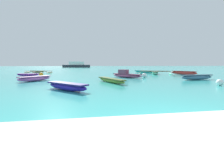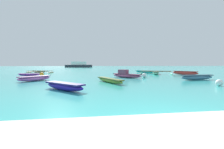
{
  "view_description": "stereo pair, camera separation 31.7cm",
  "coord_description": "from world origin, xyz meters",
  "px_view_note": "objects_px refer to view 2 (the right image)",
  "views": [
    {
      "loc": [
        -2.33,
        -2.64,
        1.43
      ],
      "look_at": [
        0.29,
        14.35,
        0.25
      ],
      "focal_mm": 24.0,
      "sensor_mm": 36.0,
      "label": 1
    },
    {
      "loc": [
        -2.01,
        -2.69,
        1.43
      ],
      "look_at": [
        0.29,
        14.35,
        0.25
      ],
      "focal_mm": 24.0,
      "sensor_mm": 36.0,
      "label": 2
    }
  ],
  "objects_px": {
    "moored_boat_2": "(29,74)",
    "distant_ferry": "(79,65)",
    "moored_boat_0": "(34,78)",
    "mooring_buoy_2": "(42,74)",
    "moored_boat_9": "(126,75)",
    "mooring_buoy_1": "(144,75)",
    "moored_boat_1": "(145,72)",
    "mooring_buoy_0": "(219,83)",
    "moored_boat_5": "(64,86)",
    "moored_boat_4": "(185,73)",
    "moored_boat_7": "(156,73)",
    "moored_boat_3": "(197,77)",
    "moored_boat_6": "(110,80)",
    "moored_boat_8": "(40,72)"
  },
  "relations": [
    {
      "from": "moored_boat_2",
      "to": "mooring_buoy_1",
      "type": "distance_m",
      "value": 13.85
    },
    {
      "from": "mooring_buoy_0",
      "to": "moored_boat_9",
      "type": "bearing_deg",
      "value": 124.23
    },
    {
      "from": "moored_boat_4",
      "to": "mooring_buoy_2",
      "type": "bearing_deg",
      "value": -122.43
    },
    {
      "from": "mooring_buoy_2",
      "to": "moored_boat_7",
      "type": "bearing_deg",
      "value": 7.25
    },
    {
      "from": "moored_boat_6",
      "to": "moored_boat_9",
      "type": "xyz_separation_m",
      "value": [
        2.26,
        4.09,
        0.11
      ]
    },
    {
      "from": "moored_boat_0",
      "to": "moored_boat_3",
      "type": "xyz_separation_m",
      "value": [
        14.4,
        -1.08,
        0.03
      ]
    },
    {
      "from": "moored_boat_5",
      "to": "distant_ferry",
      "type": "xyz_separation_m",
      "value": [
        -4.25,
        60.32,
        0.84
      ]
    },
    {
      "from": "moored_boat_3",
      "to": "mooring_buoy_0",
      "type": "relative_size",
      "value": 7.81
    },
    {
      "from": "moored_boat_6",
      "to": "mooring_buoy_1",
      "type": "distance_m",
      "value": 5.55
    },
    {
      "from": "moored_boat_1",
      "to": "mooring_buoy_0",
      "type": "relative_size",
      "value": 9.08
    },
    {
      "from": "moored_boat_6",
      "to": "mooring_buoy_0",
      "type": "distance_m",
      "value": 7.5
    },
    {
      "from": "moored_boat_7",
      "to": "moored_boat_8",
      "type": "distance_m",
      "value": 18.62
    },
    {
      "from": "distant_ferry",
      "to": "moored_boat_1",
      "type": "bearing_deg",
      "value": -72.08
    },
    {
      "from": "moored_boat_6",
      "to": "mooring_buoy_0",
      "type": "xyz_separation_m",
      "value": [
        6.95,
        -2.81,
        0.02
      ]
    },
    {
      "from": "moored_boat_9",
      "to": "mooring_buoy_1",
      "type": "relative_size",
      "value": 6.25
    },
    {
      "from": "moored_boat_0",
      "to": "mooring_buoy_2",
      "type": "xyz_separation_m",
      "value": [
        -0.99,
        5.06,
        -0.0
      ]
    },
    {
      "from": "moored_boat_5",
      "to": "moored_boat_1",
      "type": "bearing_deg",
      "value": 100.69
    },
    {
      "from": "moored_boat_3",
      "to": "moored_boat_4",
      "type": "height_order",
      "value": "moored_boat_4"
    },
    {
      "from": "mooring_buoy_1",
      "to": "mooring_buoy_2",
      "type": "height_order",
      "value": "mooring_buoy_1"
    },
    {
      "from": "moored_boat_2",
      "to": "moored_boat_7",
      "type": "height_order",
      "value": "moored_boat_7"
    },
    {
      "from": "moored_boat_5",
      "to": "moored_boat_2",
      "type": "bearing_deg",
      "value": 163.65
    },
    {
      "from": "moored_boat_0",
      "to": "moored_boat_5",
      "type": "distance_m",
      "value": 6.03
    },
    {
      "from": "moored_boat_6",
      "to": "distant_ferry",
      "type": "distance_m",
      "value": 57.69
    },
    {
      "from": "moored_boat_0",
      "to": "moored_boat_6",
      "type": "height_order",
      "value": "moored_boat_0"
    },
    {
      "from": "moored_boat_3",
      "to": "mooring_buoy_2",
      "type": "bearing_deg",
      "value": 152.4
    },
    {
      "from": "moored_boat_0",
      "to": "moored_boat_5",
      "type": "bearing_deg",
      "value": -102.37
    },
    {
      "from": "moored_boat_9",
      "to": "moored_boat_5",
      "type": "bearing_deg",
      "value": -78.23
    },
    {
      "from": "moored_boat_4",
      "to": "moored_boat_9",
      "type": "relative_size",
      "value": 1.01
    },
    {
      "from": "moored_boat_4",
      "to": "moored_boat_5",
      "type": "xyz_separation_m",
      "value": [
        -14.1,
        -10.35,
        -0.04
      ]
    },
    {
      "from": "moored_boat_1",
      "to": "mooring_buoy_0",
      "type": "height_order",
      "value": "mooring_buoy_0"
    },
    {
      "from": "moored_boat_2",
      "to": "distant_ferry",
      "type": "height_order",
      "value": "distant_ferry"
    },
    {
      "from": "moored_boat_5",
      "to": "moored_boat_9",
      "type": "distance_m",
      "value": 8.84
    },
    {
      "from": "moored_boat_3",
      "to": "moored_boat_4",
      "type": "distance_m",
      "value": 7.09
    },
    {
      "from": "moored_boat_7",
      "to": "mooring_buoy_0",
      "type": "xyz_separation_m",
      "value": [
        -0.8,
        -11.71,
        0.0
      ]
    },
    {
      "from": "moored_boat_2",
      "to": "moored_boat_4",
      "type": "relative_size",
      "value": 0.79
    },
    {
      "from": "moored_boat_8",
      "to": "moored_boat_9",
      "type": "height_order",
      "value": "moored_boat_9"
    },
    {
      "from": "moored_boat_4",
      "to": "mooring_buoy_1",
      "type": "distance_m",
      "value": 7.9
    },
    {
      "from": "mooring_buoy_1",
      "to": "distant_ferry",
      "type": "bearing_deg",
      "value": 101.92
    },
    {
      "from": "moored_boat_2",
      "to": "mooring_buoy_1",
      "type": "bearing_deg",
      "value": -18.02
    },
    {
      "from": "moored_boat_3",
      "to": "moored_boat_7",
      "type": "bearing_deg",
      "value": 86.94
    },
    {
      "from": "mooring_buoy_1",
      "to": "moored_boat_4",
      "type": "bearing_deg",
      "value": 27.02
    },
    {
      "from": "moored_boat_1",
      "to": "moored_boat_4",
      "type": "bearing_deg",
      "value": 7.72
    },
    {
      "from": "moored_boat_0",
      "to": "moored_boat_1",
      "type": "bearing_deg",
      "value": -9.18
    },
    {
      "from": "distant_ferry",
      "to": "mooring_buoy_2",
      "type": "bearing_deg",
      "value": -90.1
    },
    {
      "from": "moored_boat_7",
      "to": "mooring_buoy_2",
      "type": "height_order",
      "value": "moored_boat_7"
    },
    {
      "from": "mooring_buoy_2",
      "to": "distant_ferry",
      "type": "relative_size",
      "value": 0.04
    },
    {
      "from": "distant_ferry",
      "to": "moored_boat_0",
      "type": "bearing_deg",
      "value": -89.06
    },
    {
      "from": "moored_boat_1",
      "to": "moored_boat_9",
      "type": "relative_size",
      "value": 1.26
    },
    {
      "from": "moored_boat_9",
      "to": "mooring_buoy_1",
      "type": "bearing_deg",
      "value": 35.21
    },
    {
      "from": "moored_boat_4",
      "to": "distant_ferry",
      "type": "bearing_deg",
      "value": 166.9
    }
  ]
}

